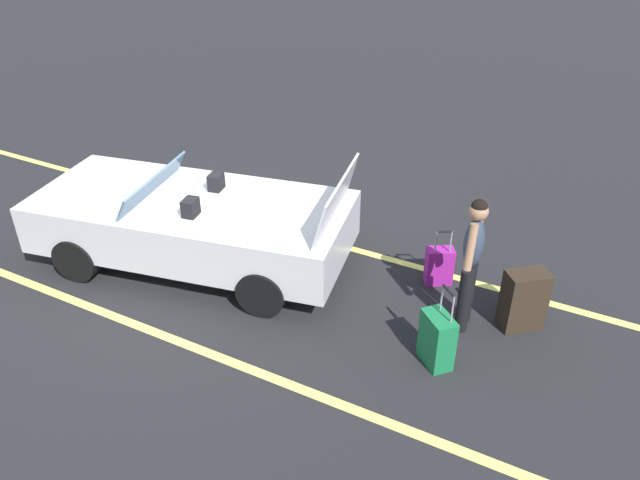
# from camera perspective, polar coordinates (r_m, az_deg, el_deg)

# --- Properties ---
(ground_plane) EXTENTS (80.00, 80.00, 0.00)m
(ground_plane) POSITION_cam_1_polar(r_m,az_deg,el_deg) (8.62, -11.20, -1.87)
(ground_plane) COLOR black
(lot_line_near) EXTENTS (18.00, 0.12, 0.01)m
(lot_line_near) POSITION_cam_1_polar(r_m,az_deg,el_deg) (9.46, -6.62, 1.81)
(lot_line_near) COLOR #EAE066
(lot_line_near) RESTS_ON ground_plane
(lot_line_mid) EXTENTS (18.00, 0.12, 0.01)m
(lot_line_mid) POSITION_cam_1_polar(r_m,az_deg,el_deg) (7.78, -17.70, -7.02)
(lot_line_mid) COLOR #EAE066
(lot_line_mid) RESTS_ON ground_plane
(convertible_car) EXTENTS (4.40, 2.52, 1.53)m
(convertible_car) POSITION_cam_1_polar(r_m,az_deg,el_deg) (8.41, -12.82, 1.73)
(convertible_car) COLOR silver
(convertible_car) RESTS_ON ground_plane
(suitcase_large_black) EXTENTS (0.55, 0.52, 0.74)m
(suitcase_large_black) POSITION_cam_1_polar(r_m,az_deg,el_deg) (7.49, 18.23, -5.26)
(suitcase_large_black) COLOR #2D2319
(suitcase_large_black) RESTS_ON ground_plane
(suitcase_medium_bright) EXTENTS (0.46, 0.45, 0.95)m
(suitcase_medium_bright) POSITION_cam_1_polar(r_m,az_deg,el_deg) (6.78, 10.72, -8.99)
(suitcase_medium_bright) COLOR #19723F
(suitcase_medium_bright) RESTS_ON ground_plane
(suitcase_small_carryon) EXTENTS (0.39, 0.34, 0.81)m
(suitcase_small_carryon) POSITION_cam_1_polar(r_m,az_deg,el_deg) (8.05, 10.91, -2.33)
(suitcase_small_carryon) COLOR #991E8C
(suitcase_small_carryon) RESTS_ON ground_plane
(traveler_person) EXTENTS (0.24, 0.61, 1.65)m
(traveler_person) POSITION_cam_1_polar(r_m,az_deg,el_deg) (7.02, 13.78, -1.60)
(traveler_person) COLOR black
(traveler_person) RESTS_ON ground_plane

